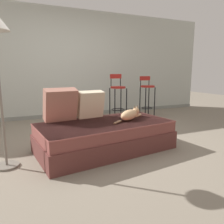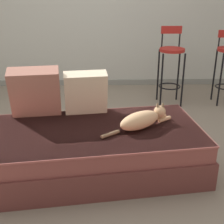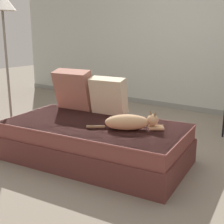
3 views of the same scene
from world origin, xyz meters
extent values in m
plane|color=slate|center=(0.00, 0.00, 0.00)|extent=(16.00, 16.00, 0.00)
cube|color=#B7BCB2|center=(0.00, 2.25, 1.30)|extent=(8.00, 0.10, 2.60)
cube|color=gray|center=(0.00, 2.20, 0.04)|extent=(8.00, 0.02, 0.09)
cube|color=brown|center=(0.00, -0.40, 0.13)|extent=(1.99, 1.19, 0.25)
cube|color=brown|center=(0.00, -0.40, 0.33)|extent=(1.95, 1.15, 0.16)
cube|color=brown|center=(0.00, -0.40, 0.40)|extent=(1.96, 1.16, 0.02)
cube|color=#936051|center=(-0.56, -0.09, 0.65)|extent=(0.49, 0.33, 0.48)
cube|color=beige|center=(-0.10, -0.03, 0.62)|extent=(0.43, 0.27, 0.42)
ellipsoid|color=tan|center=(0.39, -0.39, 0.48)|extent=(0.44, 0.38, 0.15)
sphere|color=tan|center=(0.59, -0.25, 0.51)|extent=(0.11, 0.11, 0.11)
cone|color=brown|center=(0.56, -0.25, 0.58)|extent=(0.03, 0.03, 0.04)
cone|color=brown|center=(0.61, -0.25, 0.58)|extent=(0.03, 0.03, 0.04)
cylinder|color=tan|center=(0.64, -0.25, 0.43)|extent=(0.13, 0.11, 0.04)
cylinder|color=tan|center=(0.60, -0.20, 0.43)|extent=(0.13, 0.11, 0.04)
cylinder|color=brown|center=(0.13, -0.54, 0.43)|extent=(0.16, 0.13, 0.03)
cylinder|color=slate|center=(-1.29, -0.47, 0.01)|extent=(0.28, 0.28, 0.02)
cylinder|color=slate|center=(-1.29, -0.47, 0.78)|extent=(0.03, 0.03, 1.55)
cone|color=silver|center=(-1.29, -0.47, 1.66)|extent=(0.32, 0.32, 0.22)
camera|label=1|loc=(-1.12, -3.21, 1.12)|focal=35.00mm
camera|label=2|loc=(0.08, -2.87, 1.59)|focal=50.00mm
camera|label=3|loc=(1.95, -2.77, 1.32)|focal=50.00mm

